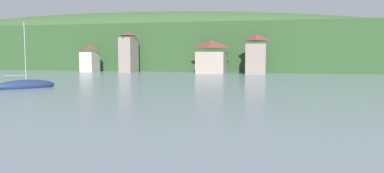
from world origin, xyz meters
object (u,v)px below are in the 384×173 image
shore_building_eastcentral (256,55)px  sailboat_far_5 (26,85)px  shore_building_westcentral (129,52)px  shore_building_west (90,59)px  shore_building_central (211,57)px

shore_building_eastcentral → sailboat_far_5: bearing=-122.2°
shore_building_westcentral → sailboat_far_5: size_ratio=1.09×
shore_building_west → shore_building_central: (31.62, 0.61, 0.54)m
shore_building_west → shore_building_central: size_ratio=0.86×
shore_building_westcentral → sailboat_far_5: bearing=-84.6°
shore_building_central → sailboat_far_5: 47.05m
shore_building_westcentral → shore_building_eastcentral: 31.62m
shore_building_central → shore_building_eastcentral: bearing=-1.0°
shore_building_eastcentral → sailboat_far_5: (-27.47, -43.57, -4.07)m
shore_building_westcentral → shore_building_eastcentral: bearing=-0.2°
shore_building_central → shore_building_eastcentral: 10.56m
shore_building_westcentral → shore_building_eastcentral: size_ratio=1.12×
shore_building_west → sailboat_far_5: (14.69, -43.15, -2.94)m
shore_building_eastcentral → sailboat_far_5: size_ratio=0.98×
shore_building_west → shore_building_westcentral: bearing=2.8°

